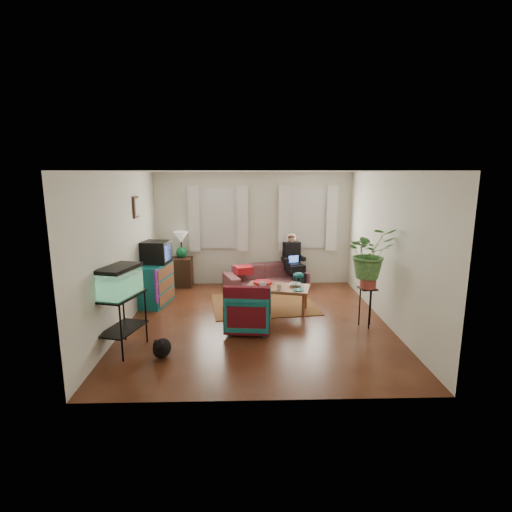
{
  "coord_description": "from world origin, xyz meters",
  "views": [
    {
      "loc": [
        -0.21,
        -6.66,
        2.58
      ],
      "look_at": [
        0.0,
        0.4,
        1.1
      ],
      "focal_mm": 28.0,
      "sensor_mm": 36.0,
      "label": 1
    }
  ],
  "objects_px": {
    "dresser": "(155,284)",
    "armchair": "(249,309)",
    "aquarium_stand": "(123,323)",
    "plant_stand": "(367,307)",
    "sofa": "(266,273)",
    "side_table": "(182,272)",
    "coffee_table": "(278,299)"
  },
  "relations": [
    {
      "from": "sofa",
      "to": "coffee_table",
      "type": "relative_size",
      "value": 1.59
    },
    {
      "from": "aquarium_stand",
      "to": "coffee_table",
      "type": "bearing_deg",
      "value": 49.92
    },
    {
      "from": "aquarium_stand",
      "to": "plant_stand",
      "type": "height_order",
      "value": "aquarium_stand"
    },
    {
      "from": "sofa",
      "to": "side_table",
      "type": "xyz_separation_m",
      "value": [
        -1.93,
        0.28,
        -0.03
      ]
    },
    {
      "from": "aquarium_stand",
      "to": "plant_stand",
      "type": "bearing_deg",
      "value": 28.01
    },
    {
      "from": "dresser",
      "to": "sofa",
      "type": "bearing_deg",
      "value": 34.32
    },
    {
      "from": "side_table",
      "to": "aquarium_stand",
      "type": "bearing_deg",
      "value": -95.83
    },
    {
      "from": "side_table",
      "to": "aquarium_stand",
      "type": "relative_size",
      "value": 0.79
    },
    {
      "from": "side_table",
      "to": "plant_stand",
      "type": "height_order",
      "value": "plant_stand"
    },
    {
      "from": "armchair",
      "to": "coffee_table",
      "type": "bearing_deg",
      "value": -115.45
    },
    {
      "from": "sofa",
      "to": "side_table",
      "type": "distance_m",
      "value": 1.95
    },
    {
      "from": "sofa",
      "to": "dresser",
      "type": "distance_m",
      "value": 2.48
    },
    {
      "from": "aquarium_stand",
      "to": "plant_stand",
      "type": "distance_m",
      "value": 3.95
    },
    {
      "from": "plant_stand",
      "to": "aquarium_stand",
      "type": "bearing_deg",
      "value": -167.96
    },
    {
      "from": "coffee_table",
      "to": "armchair",
      "type": "bearing_deg",
      "value": -107.8
    },
    {
      "from": "aquarium_stand",
      "to": "coffee_table",
      "type": "distance_m",
      "value": 2.92
    },
    {
      "from": "sofa",
      "to": "armchair",
      "type": "distance_m",
      "value": 2.46
    },
    {
      "from": "sofa",
      "to": "aquarium_stand",
      "type": "bearing_deg",
      "value": -144.46
    },
    {
      "from": "aquarium_stand",
      "to": "plant_stand",
      "type": "relative_size",
      "value": 1.24
    },
    {
      "from": "aquarium_stand",
      "to": "coffee_table",
      "type": "height_order",
      "value": "aquarium_stand"
    },
    {
      "from": "sofa",
      "to": "coffee_table",
      "type": "distance_m",
      "value": 1.53
    },
    {
      "from": "dresser",
      "to": "armchair",
      "type": "distance_m",
      "value": 2.33
    },
    {
      "from": "sofa",
      "to": "dresser",
      "type": "relative_size",
      "value": 2.03
    },
    {
      "from": "dresser",
      "to": "armchair",
      "type": "bearing_deg",
      "value": -27.19
    },
    {
      "from": "sofa",
      "to": "side_table",
      "type": "relative_size",
      "value": 2.77
    },
    {
      "from": "sofa",
      "to": "side_table",
      "type": "height_order",
      "value": "sofa"
    },
    {
      "from": "coffee_table",
      "to": "dresser",
      "type": "bearing_deg",
      "value": -178.06
    },
    {
      "from": "dresser",
      "to": "aquarium_stand",
      "type": "bearing_deg",
      "value": -79.92
    },
    {
      "from": "aquarium_stand",
      "to": "armchair",
      "type": "bearing_deg",
      "value": 37.21
    },
    {
      "from": "sofa",
      "to": "dresser",
      "type": "height_order",
      "value": "dresser"
    },
    {
      "from": "armchair",
      "to": "coffee_table",
      "type": "xyz_separation_m",
      "value": [
        0.56,
        0.91,
        -0.13
      ]
    },
    {
      "from": "armchair",
      "to": "coffee_table",
      "type": "height_order",
      "value": "armchair"
    }
  ]
}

